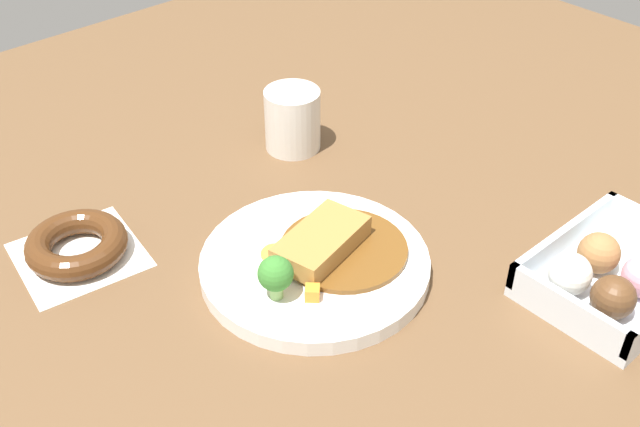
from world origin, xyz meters
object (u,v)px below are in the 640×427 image
coffee_mug (293,120)px  donut_box (617,274)px  chocolate_ring_donut (77,245)px  curry_plate (316,261)px

coffee_mug → donut_box: bearing=-81.6°
chocolate_ring_donut → curry_plate: bearing=-47.7°
donut_box → chocolate_ring_donut: (-0.39, 0.43, -0.01)m
curry_plate → coffee_mug: bearing=55.0°
donut_box → coffee_mug: size_ratio=2.31×
curry_plate → coffee_mug: 0.26m
curry_plate → chocolate_ring_donut: size_ratio=1.69×
donut_box → coffee_mug: coffee_mug is taller
curry_plate → donut_box: bearing=-47.6°
curry_plate → donut_box: 0.31m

